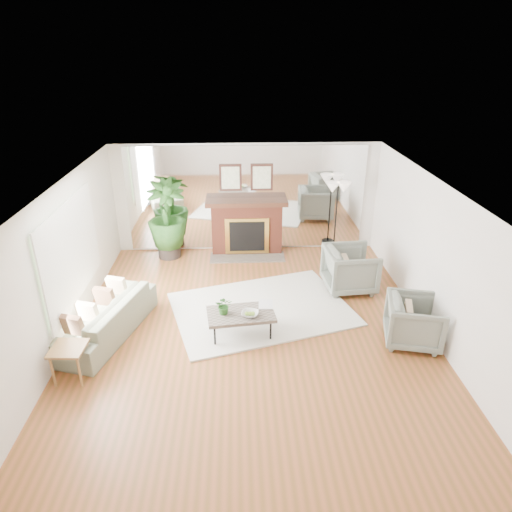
{
  "coord_description": "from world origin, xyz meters",
  "views": [
    {
      "loc": [
        -0.22,
        -6.55,
        4.42
      ],
      "look_at": [
        0.1,
        0.6,
        1.12
      ],
      "focal_mm": 32.0,
      "sensor_mm": 36.0,
      "label": 1
    }
  ],
  "objects_px": {
    "sofa": "(105,317)",
    "floor_lamp": "(338,193)",
    "fireplace": "(247,226)",
    "armchair_front": "(414,321)",
    "potted_ficus": "(167,217)",
    "armchair_back": "(350,269)",
    "coffee_table": "(241,315)",
    "side_table": "(69,352)"
  },
  "relations": [
    {
      "from": "sofa",
      "to": "floor_lamp",
      "type": "height_order",
      "value": "floor_lamp"
    },
    {
      "from": "sofa",
      "to": "floor_lamp",
      "type": "xyz_separation_m",
      "value": [
        4.47,
        3.09,
        1.14
      ]
    },
    {
      "from": "fireplace",
      "to": "armchair_front",
      "type": "height_order",
      "value": "fireplace"
    },
    {
      "from": "fireplace",
      "to": "potted_ficus",
      "type": "bearing_deg",
      "value": -174.92
    },
    {
      "from": "fireplace",
      "to": "armchair_back",
      "type": "bearing_deg",
      "value": -43.38
    },
    {
      "from": "coffee_table",
      "to": "potted_ficus",
      "type": "relative_size",
      "value": 0.65
    },
    {
      "from": "fireplace",
      "to": "sofa",
      "type": "relative_size",
      "value": 0.95
    },
    {
      "from": "fireplace",
      "to": "potted_ficus",
      "type": "height_order",
      "value": "fireplace"
    },
    {
      "from": "coffee_table",
      "to": "armchair_back",
      "type": "relative_size",
      "value": 1.22
    },
    {
      "from": "coffee_table",
      "to": "armchair_front",
      "type": "relative_size",
      "value": 1.34
    },
    {
      "from": "coffee_table",
      "to": "side_table",
      "type": "bearing_deg",
      "value": -158.4
    },
    {
      "from": "armchair_back",
      "to": "potted_ficus",
      "type": "distance_m",
      "value": 4.18
    },
    {
      "from": "armchair_front",
      "to": "side_table",
      "type": "distance_m",
      "value": 5.29
    },
    {
      "from": "floor_lamp",
      "to": "side_table",
      "type": "bearing_deg",
      "value": -137.87
    },
    {
      "from": "fireplace",
      "to": "side_table",
      "type": "bearing_deg",
      "value": -121.18
    },
    {
      "from": "floor_lamp",
      "to": "armchair_front",
      "type": "bearing_deg",
      "value": -80.69
    },
    {
      "from": "coffee_table",
      "to": "side_table",
      "type": "xyz_separation_m",
      "value": [
        -2.46,
        -0.98,
        0.05
      ]
    },
    {
      "from": "coffee_table",
      "to": "floor_lamp",
      "type": "height_order",
      "value": "floor_lamp"
    },
    {
      "from": "sofa",
      "to": "side_table",
      "type": "bearing_deg",
      "value": 6.84
    },
    {
      "from": "floor_lamp",
      "to": "sofa",
      "type": "bearing_deg",
      "value": -145.33
    },
    {
      "from": "sofa",
      "to": "armchair_front",
      "type": "xyz_separation_m",
      "value": [
        5.05,
        -0.47,
        0.08
      ]
    },
    {
      "from": "side_table",
      "to": "sofa",
      "type": "bearing_deg",
      "value": 79.97
    },
    {
      "from": "coffee_table",
      "to": "armchair_back",
      "type": "height_order",
      "value": "armchair_back"
    },
    {
      "from": "armchair_back",
      "to": "floor_lamp",
      "type": "bearing_deg",
      "value": -5.39
    },
    {
      "from": "armchair_back",
      "to": "side_table",
      "type": "xyz_separation_m",
      "value": [
        -4.64,
        -2.5,
        0.02
      ]
    },
    {
      "from": "coffee_table",
      "to": "armchair_front",
      "type": "bearing_deg",
      "value": -6.38
    },
    {
      "from": "armchair_front",
      "to": "floor_lamp",
      "type": "height_order",
      "value": "floor_lamp"
    },
    {
      "from": "armchair_front",
      "to": "coffee_table",
      "type": "bearing_deg",
      "value": 96.9
    },
    {
      "from": "sofa",
      "to": "coffee_table",
      "type": "bearing_deg",
      "value": 102.97
    },
    {
      "from": "side_table",
      "to": "floor_lamp",
      "type": "xyz_separation_m",
      "value": [
        4.67,
        4.22,
        1.0
      ]
    },
    {
      "from": "armchair_back",
      "to": "side_table",
      "type": "distance_m",
      "value": 5.27
    },
    {
      "from": "fireplace",
      "to": "potted_ficus",
      "type": "distance_m",
      "value": 1.82
    },
    {
      "from": "side_table",
      "to": "floor_lamp",
      "type": "distance_m",
      "value": 6.37
    },
    {
      "from": "fireplace",
      "to": "sofa",
      "type": "distance_m",
      "value": 4.08
    },
    {
      "from": "fireplace",
      "to": "potted_ficus",
      "type": "relative_size",
      "value": 1.15
    },
    {
      "from": "armchair_front",
      "to": "potted_ficus",
      "type": "height_order",
      "value": "potted_ficus"
    },
    {
      "from": "sofa",
      "to": "armchair_back",
      "type": "relative_size",
      "value": 2.26
    },
    {
      "from": "fireplace",
      "to": "floor_lamp",
      "type": "height_order",
      "value": "fireplace"
    },
    {
      "from": "coffee_table",
      "to": "side_table",
      "type": "height_order",
      "value": "side_table"
    },
    {
      "from": "coffee_table",
      "to": "sofa",
      "type": "xyz_separation_m",
      "value": [
        -2.26,
        0.15,
        -0.09
      ]
    },
    {
      "from": "sofa",
      "to": "armchair_front",
      "type": "relative_size",
      "value": 2.5
    },
    {
      "from": "armchair_back",
      "to": "side_table",
      "type": "height_order",
      "value": "armchair_back"
    }
  ]
}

